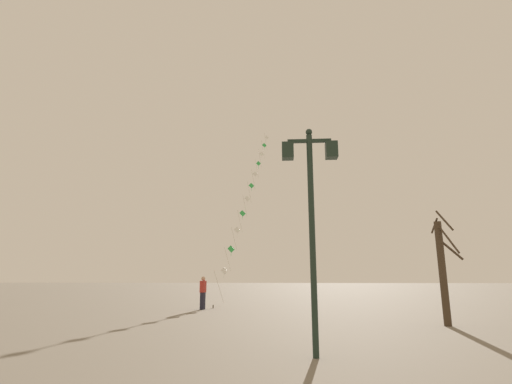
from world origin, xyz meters
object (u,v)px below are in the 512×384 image
kite_train (250,191)px  bare_tree (443,269)px  twin_lantern_lamp_post (311,194)px  kite_flyer (203,292)px

kite_train → bare_tree: 19.23m
twin_lantern_lamp_post → bare_tree: bearing=47.6°
kite_train → bare_tree: (8.35, -15.99, -6.66)m
twin_lantern_lamp_post → kite_train: 22.46m
bare_tree → twin_lantern_lamp_post: bearing=-132.4°
twin_lantern_lamp_post → kite_flyer: 13.10m
twin_lantern_lamp_post → kite_train: (-3.18, 21.66, 5.01)m
kite_train → bare_tree: kite_train is taller
kite_train → kite_flyer: (-1.71, -9.81, -7.73)m
twin_lantern_lamp_post → bare_tree: 7.85m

